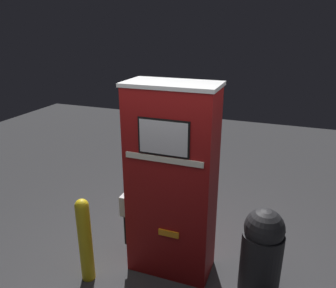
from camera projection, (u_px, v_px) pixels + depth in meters
The scene contains 4 objects.
ground_plane at pixel (164, 279), 3.78m from camera, with size 14.00×14.00×0.00m, color #38383A.
gas_pump at pixel (172, 183), 3.61m from camera, with size 1.05×0.52×2.23m.
safety_bollard at pixel (85, 238), 3.62m from camera, with size 0.15×0.15×1.03m.
trash_bin at pixel (262, 251), 3.47m from camera, with size 0.44×0.44×1.00m.
Camera 1 is at (1.09, -2.81, 2.76)m, focal length 35.00 mm.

